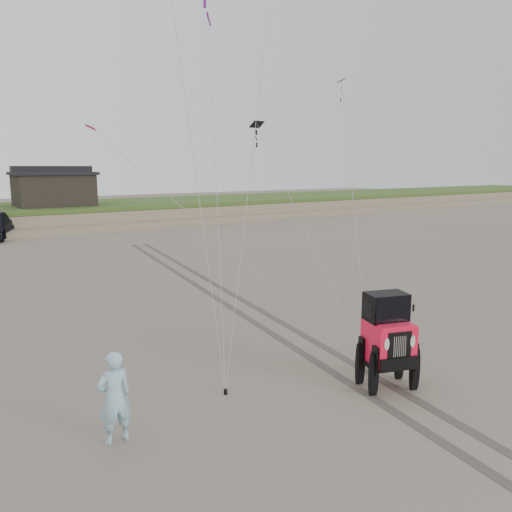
# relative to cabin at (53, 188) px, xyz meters

# --- Properties ---
(ground) EXTENTS (160.00, 160.00, 0.00)m
(ground) POSITION_rel_cabin_xyz_m (-2.00, -37.00, -3.24)
(ground) COLOR #6B6054
(ground) RESTS_ON ground
(dune_ridge) EXTENTS (160.00, 14.25, 1.73)m
(dune_ridge) POSITION_rel_cabin_xyz_m (-2.00, 0.50, -2.42)
(dune_ridge) COLOR #7A6B54
(dune_ridge) RESTS_ON ground
(cabin) EXTENTS (6.40, 5.40, 3.35)m
(cabin) POSITION_rel_cabin_xyz_m (0.00, 0.00, 0.00)
(cabin) COLOR black
(cabin) RESTS_ON dune_ridge
(jeep) EXTENTS (3.39, 5.12, 1.76)m
(jeep) POSITION_rel_cabin_xyz_m (-1.01, -37.89, -2.36)
(jeep) COLOR #FF1439
(jeep) RESTS_ON ground
(man) EXTENTS (0.66, 0.45, 1.75)m
(man) POSITION_rel_cabin_xyz_m (-6.94, -36.71, -2.36)
(man) COLOR #8BC0D7
(man) RESTS_ON ground
(stake_main) EXTENTS (0.08, 0.08, 0.12)m
(stake_main) POSITION_rel_cabin_xyz_m (-4.27, -36.14, -3.18)
(stake_main) COLOR black
(stake_main) RESTS_ON ground
(stake_aux) EXTENTS (0.08, 0.08, 0.12)m
(stake_aux) POSITION_rel_cabin_xyz_m (-0.65, -37.04, -3.18)
(stake_aux) COLOR black
(stake_aux) RESTS_ON ground
(tire_tracks) EXTENTS (5.22, 29.74, 0.01)m
(tire_tracks) POSITION_rel_cabin_xyz_m (0.00, -29.00, -3.23)
(tire_tracks) COLOR #4C443D
(tire_tracks) RESTS_ON ground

